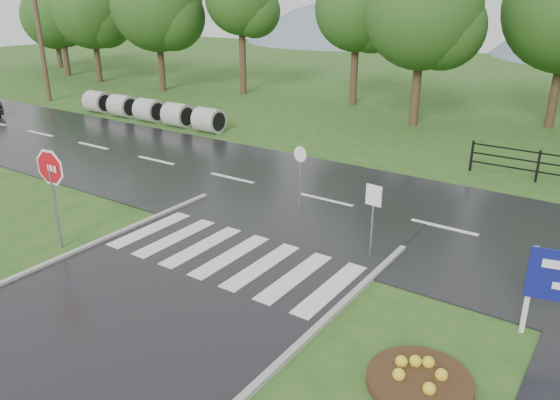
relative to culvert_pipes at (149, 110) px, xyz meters
The scene contains 10 objects.
ground 20.33m from the culvert_pipes, 47.58° to the right, with size 120.00×120.00×0.00m, color #2C541C.
main_road 14.60m from the culvert_pipes, 20.04° to the right, with size 90.00×8.00×0.04m, color black.
crosswalk 16.97m from the culvert_pipes, 36.12° to the right, with size 6.50×2.80×0.02m.
treeline 17.25m from the culvert_pipes, 31.47° to the left, with size 83.20×5.20×10.00m.
culvert_pipes is the anchor object (origin of this frame).
stop_sign 15.46m from the culvert_pipes, 51.86° to the right, with size 1.30×0.15×2.94m.
flower_bed 22.99m from the culvert_pipes, 31.44° to the right, with size 1.87×1.87×0.37m.
reg_sign_small 18.52m from the culvert_pipes, 25.40° to the right, with size 0.45×0.07×2.03m.
reg_sign_round 14.87m from the culvert_pipes, 24.90° to the right, with size 0.49×0.10×2.14m.
utility_pole_west 10.37m from the culvert_pipes, behind, with size 1.54×0.29×8.64m.
Camera 1 is at (8.28, -4.84, 6.55)m, focal length 35.00 mm.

